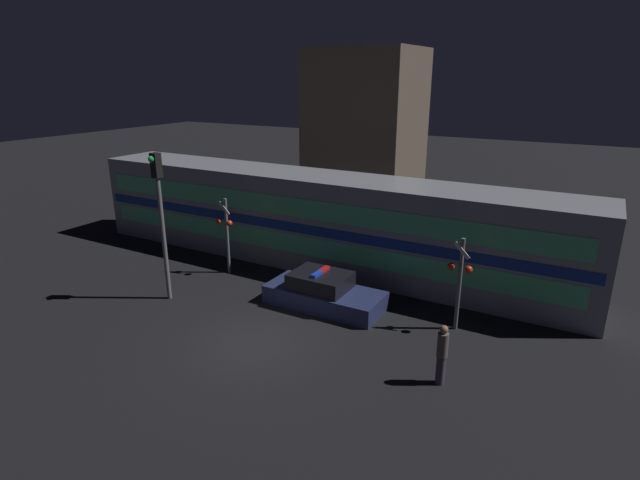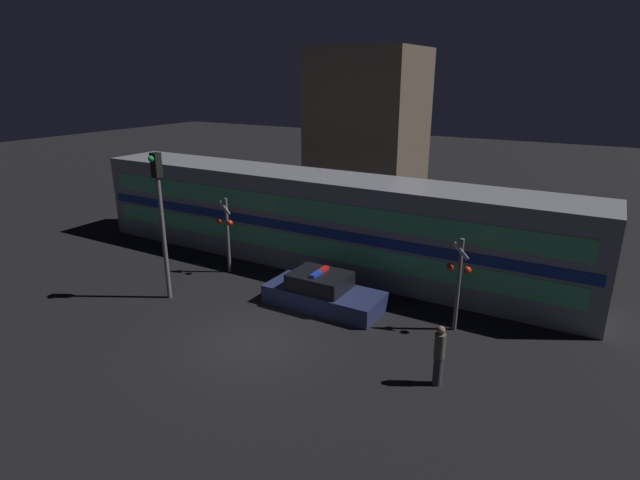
{
  "view_description": "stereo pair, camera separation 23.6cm",
  "coord_description": "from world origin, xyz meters",
  "px_view_note": "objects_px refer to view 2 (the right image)",
  "views": [
    {
      "loc": [
        9.06,
        -11.56,
        8.38
      ],
      "look_at": [
        -0.61,
        5.51,
        1.87
      ],
      "focal_mm": 28.0,
      "sensor_mm": 36.0,
      "label": 1
    },
    {
      "loc": [
        9.26,
        -11.45,
        8.38
      ],
      "look_at": [
        -0.61,
        5.51,
        1.87
      ],
      "focal_mm": 28.0,
      "sensor_mm": 36.0,
      "label": 2
    }
  ],
  "objects_px": {
    "train": "(317,220)",
    "crossing_signal_near": "(458,279)",
    "police_car": "(323,293)",
    "pedestrian": "(439,355)",
    "traffic_light_corner": "(161,210)"
  },
  "relations": [
    {
      "from": "train",
      "to": "crossing_signal_near",
      "type": "bearing_deg",
      "value": -23.8
    },
    {
      "from": "train",
      "to": "crossing_signal_near",
      "type": "xyz_separation_m",
      "value": [
        7.43,
        -3.28,
        -0.17
      ]
    },
    {
      "from": "police_car",
      "to": "crossing_signal_near",
      "type": "xyz_separation_m",
      "value": [
        4.88,
        0.6,
        1.39
      ]
    },
    {
      "from": "pedestrian",
      "to": "crossing_signal_near",
      "type": "distance_m",
      "value": 3.57
    },
    {
      "from": "pedestrian",
      "to": "crossing_signal_near",
      "type": "height_order",
      "value": "crossing_signal_near"
    },
    {
      "from": "pedestrian",
      "to": "police_car",
      "type": "bearing_deg",
      "value": 152.42
    },
    {
      "from": "train",
      "to": "pedestrian",
      "type": "relative_size",
      "value": 12.96
    },
    {
      "from": "pedestrian",
      "to": "traffic_light_corner",
      "type": "bearing_deg",
      "value": 178.1
    },
    {
      "from": "crossing_signal_near",
      "to": "train",
      "type": "bearing_deg",
      "value": 156.2
    },
    {
      "from": "train",
      "to": "traffic_light_corner",
      "type": "bearing_deg",
      "value": -115.81
    },
    {
      "from": "police_car",
      "to": "traffic_light_corner",
      "type": "height_order",
      "value": "traffic_light_corner"
    },
    {
      "from": "crossing_signal_near",
      "to": "traffic_light_corner",
      "type": "xyz_separation_m",
      "value": [
        -10.48,
        -3.03,
        1.68
      ]
    },
    {
      "from": "train",
      "to": "traffic_light_corner",
      "type": "relative_size",
      "value": 4.17
    },
    {
      "from": "police_car",
      "to": "crossing_signal_near",
      "type": "bearing_deg",
      "value": 7.15
    },
    {
      "from": "traffic_light_corner",
      "to": "crossing_signal_near",
      "type": "bearing_deg",
      "value": 16.15
    }
  ]
}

